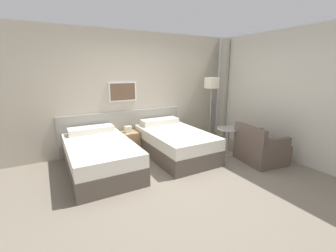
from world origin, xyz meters
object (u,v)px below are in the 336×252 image
(bed_near_door, at_px, (100,156))
(armchair, at_px, (260,149))
(floor_lamp, at_px, (211,87))
(side_table, at_px, (228,136))
(nightstand, at_px, (129,141))
(bed_near_window, at_px, (175,143))

(bed_near_door, relative_size, armchair, 2.05)
(floor_lamp, bearing_deg, side_table, -104.82)
(floor_lamp, distance_m, armchair, 1.95)
(floor_lamp, relative_size, side_table, 2.75)
(nightstand, distance_m, armchair, 2.85)
(bed_near_door, height_order, nightstand, bed_near_door)
(nightstand, xyz_separation_m, side_table, (1.88, -1.23, 0.18))
(bed_near_door, distance_m, nightstand, 1.08)
(bed_near_window, height_order, nightstand, bed_near_window)
(nightstand, relative_size, armchair, 0.64)
(floor_lamp, height_order, armchair, floor_lamp)
(floor_lamp, bearing_deg, bed_near_door, -171.78)
(bed_near_window, distance_m, side_table, 1.20)
(nightstand, bearing_deg, bed_near_door, -138.18)
(bed_near_door, bearing_deg, nightstand, 41.82)
(bed_near_window, xyz_separation_m, floor_lamp, (1.32, 0.42, 1.12))
(bed_near_door, relative_size, side_table, 3.21)
(bed_near_window, distance_m, armchair, 1.77)
(bed_near_door, height_order, side_table, bed_near_door)
(bed_near_door, distance_m, side_table, 2.73)
(bed_near_door, xyz_separation_m, armchair, (2.96, -1.15, -0.02))
(nightstand, distance_m, side_table, 2.25)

